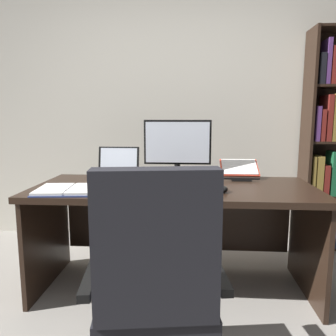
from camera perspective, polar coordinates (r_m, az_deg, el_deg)
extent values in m
cube|color=beige|center=(3.27, 2.59, 10.87)|extent=(4.99, 0.12, 2.63)
cube|color=black|center=(2.22, 1.07, -3.64)|extent=(1.88, 0.79, 0.04)
cube|color=black|center=(2.54, -20.22, -11.23)|extent=(0.03, 0.73, 0.70)
cube|color=black|center=(2.46, 23.14, -12.08)|extent=(0.03, 0.73, 0.70)
cube|color=black|center=(2.67, 1.48, -8.93)|extent=(1.76, 0.03, 0.49)
cube|color=black|center=(3.22, 22.86, 4.25)|extent=(0.02, 0.29, 1.96)
cube|color=black|center=(3.34, 23.14, -8.74)|extent=(0.04, 0.20, 0.41)
cube|color=black|center=(3.36, 24.11, -8.76)|extent=(0.05, 0.19, 0.41)
cube|color=navy|center=(3.40, 25.08, -9.51)|extent=(0.05, 0.21, 0.31)
cube|color=maroon|center=(3.39, 26.12, -9.10)|extent=(0.04, 0.16, 0.37)
cube|color=navy|center=(3.43, 27.04, -9.91)|extent=(0.05, 0.16, 0.26)
cube|color=olive|center=(3.23, 23.54, -1.11)|extent=(0.03, 0.19, 0.35)
cube|color=olive|center=(3.25, 24.39, -1.08)|extent=(0.05, 0.20, 0.35)
cube|color=maroon|center=(3.29, 25.29, -1.76)|extent=(0.05, 0.21, 0.27)
cube|color=#195633|center=(3.29, 26.52, -0.77)|extent=(0.05, 0.18, 0.39)
cube|color=#512D66|center=(3.21, 24.06, 7.04)|extent=(0.04, 0.22, 0.30)
cube|color=maroon|center=(3.21, 24.91, 6.75)|extent=(0.03, 0.19, 0.27)
cube|color=maroon|center=(3.24, 25.69, 7.81)|extent=(0.04, 0.23, 0.40)
cube|color=olive|center=(3.25, 26.77, 7.80)|extent=(0.06, 0.19, 0.40)
cube|color=black|center=(3.22, 24.74, 15.24)|extent=(0.05, 0.20, 0.26)
cube|color=#512D66|center=(3.24, 25.70, 16.21)|extent=(0.03, 0.18, 0.37)
cube|color=maroon|center=(3.24, 26.57, 15.56)|extent=(0.05, 0.16, 0.31)
cube|color=black|center=(1.59, -2.25, -21.89)|extent=(0.56, 0.55, 0.07)
cube|color=black|center=(1.26, -2.05, -13.53)|extent=(0.48, 0.17, 0.59)
cube|color=black|center=(1.55, -13.22, -17.75)|extent=(0.10, 0.39, 0.04)
cube|color=black|center=(1.56, 8.54, -17.36)|extent=(0.10, 0.39, 0.04)
cube|color=black|center=(2.48, 1.62, -1.65)|extent=(0.22, 0.16, 0.02)
cylinder|color=black|center=(2.47, 1.63, -0.39)|extent=(0.04, 0.04, 0.09)
cube|color=black|center=(2.45, 1.66, 4.50)|extent=(0.50, 0.02, 0.33)
cube|color=silver|center=(2.43, 1.64, 4.46)|extent=(0.47, 0.00, 0.30)
cube|color=black|center=(2.50, -9.17, -1.63)|extent=(0.32, 0.22, 0.02)
cube|color=#2D2D30|center=(2.48, -9.27, -1.42)|extent=(0.27, 0.12, 0.00)
cube|color=black|center=(2.61, -8.55, 1.38)|extent=(0.32, 0.05, 0.21)
cube|color=silver|center=(2.61, -8.57, 1.39)|extent=(0.29, 0.04, 0.19)
cube|color=black|center=(2.06, 1.10, -3.75)|extent=(0.42, 0.15, 0.02)
ellipsoid|color=black|center=(2.06, 9.47, -3.61)|extent=(0.06, 0.10, 0.04)
cube|color=black|center=(2.48, 12.52, -1.92)|extent=(0.14, 0.12, 0.01)
cube|color=black|center=(2.44, 12.68, -1.84)|extent=(0.26, 0.01, 0.01)
cube|color=#DB422D|center=(2.56, 12.27, 0.05)|extent=(0.28, 0.19, 0.11)
cube|color=white|center=(2.56, 12.29, 0.23)|extent=(0.26, 0.17, 0.09)
cube|color=navy|center=(2.17, -19.25, -3.78)|extent=(0.23, 0.34, 0.01)
cube|color=navy|center=(2.12, -14.05, -3.85)|extent=(0.23, 0.34, 0.01)
cube|color=white|center=(2.17, -19.26, -3.48)|extent=(0.22, 0.32, 0.02)
cube|color=white|center=(2.12, -14.06, -3.53)|extent=(0.22, 0.32, 0.02)
cylinder|color=#B7B7BC|center=(2.14, -16.69, -3.61)|extent=(0.05, 0.29, 0.02)
cube|color=white|center=(2.32, -6.83, -2.54)|extent=(0.17, 0.23, 0.01)
cylinder|color=maroon|center=(2.32, -6.35, -2.33)|extent=(0.14, 0.01, 0.01)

